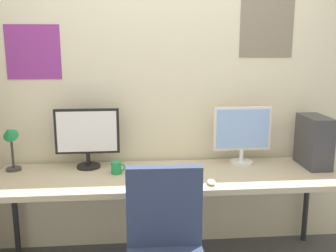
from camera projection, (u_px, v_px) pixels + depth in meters
wall_back at (164, 91)px, 3.11m from camera, size 4.91×0.11×2.60m
desk at (169, 180)px, 2.83m from camera, size 2.51×0.68×0.74m
monitor_left at (87, 135)px, 2.92m from camera, size 0.48×0.18×0.46m
monitor_right at (242, 133)px, 3.02m from camera, size 0.45×0.18×0.45m
pc_tower at (314, 141)px, 2.97m from camera, size 0.17×0.34×0.39m
desk_lamp at (10, 140)px, 2.83m from camera, size 0.11×0.16×0.37m
keyboard_main at (172, 184)px, 2.59m from camera, size 0.33×0.13×0.02m
computer_mouse at (211, 182)px, 2.61m from camera, size 0.06×0.10×0.03m
coffee_mug at (117, 168)px, 2.82m from camera, size 0.11×0.08×0.09m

